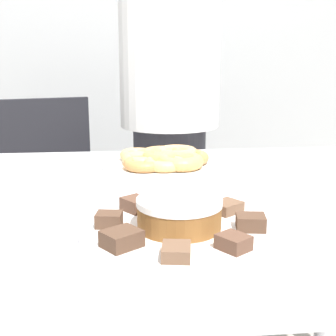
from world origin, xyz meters
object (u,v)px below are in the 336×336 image
(plate_cake, at_px, (179,230))
(plate_donuts, at_px, (161,166))
(person_standing, at_px, (169,114))
(office_chair_left, at_px, (51,214))
(frosted_cake, at_px, (179,213))

(plate_cake, xyz_separation_m, plate_donuts, (0.01, 0.49, 0.00))
(person_standing, relative_size, plate_cake, 4.47)
(person_standing, distance_m, office_chair_left, 0.65)
(person_standing, height_order, plate_cake, person_standing)
(office_chair_left, height_order, plate_cake, office_chair_left)
(frosted_cake, bearing_deg, office_chair_left, 110.36)
(plate_cake, bearing_deg, office_chair_left, 110.36)
(plate_donuts, xyz_separation_m, frosted_cake, (-0.01, -0.49, 0.03))
(plate_donuts, bearing_deg, plate_cake, -90.75)
(person_standing, xyz_separation_m, plate_cake, (-0.08, -1.04, -0.08))
(office_chair_left, height_order, plate_donuts, office_chair_left)
(plate_cake, relative_size, frosted_cake, 2.33)
(person_standing, xyz_separation_m, plate_donuts, (-0.08, -0.54, -0.08))
(plate_cake, relative_size, plate_donuts, 1.09)
(plate_cake, height_order, frosted_cake, frosted_cake)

